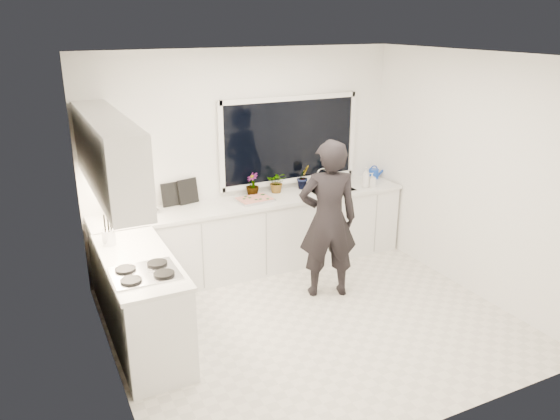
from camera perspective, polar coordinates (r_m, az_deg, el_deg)
floor at (r=5.87m, az=3.42°, el=-11.66°), size 4.00×3.50×0.02m
wall_back at (r=6.82m, az=-3.64°, el=5.23°), size 4.00×0.02×2.70m
wall_left at (r=4.69m, az=-18.17°, el=-2.41°), size 0.02×3.50×2.70m
wall_right at (r=6.50m, az=19.34°, el=3.44°), size 0.02×3.50×2.70m
ceiling at (r=5.04m, az=4.06°, el=15.88°), size 4.00×3.50×0.02m
window at (r=6.99m, az=1.02°, el=7.30°), size 1.80×0.02×1.00m
base_cabinets_back at (r=6.83m, az=-2.48°, el=-2.76°), size 3.92×0.58×0.88m
base_cabinets_left at (r=5.43m, az=-14.16°, el=-9.55°), size 0.58×1.60×0.88m
countertop_back at (r=6.66m, az=-2.50°, el=0.87°), size 3.94×0.62×0.04m
countertop_left at (r=5.23m, az=-14.57°, el=-5.13°), size 0.62×1.60×0.04m
upper_cabinets at (r=5.24m, az=-17.55°, el=5.64°), size 0.34×2.10×0.70m
sink at (r=7.14m, az=5.21°, el=1.84°), size 0.58×0.42×0.14m
faucet at (r=7.26m, az=4.43°, el=3.48°), size 0.03×0.03×0.22m
stovetop at (r=4.90m, az=-13.96°, el=-6.35°), size 0.56×0.48×0.03m
person at (r=6.07m, az=5.05°, el=-1.01°), size 0.77×0.62×1.81m
pizza_tray at (r=6.62m, az=-2.69°, el=1.07°), size 0.45×0.35×0.03m
pizza at (r=6.62m, az=-2.69°, el=1.21°), size 0.41×0.31×0.01m
watering_can at (r=7.67m, az=9.75°, el=3.76°), size 0.16×0.16×0.13m
paper_towel_roll at (r=6.35m, az=-13.38°, el=0.83°), size 0.12×0.12×0.26m
knife_block at (r=6.32m, az=-17.17°, el=0.21°), size 0.14×0.11×0.22m
utensil_crock at (r=5.58m, az=-17.45°, el=-2.73°), size 0.15×0.15×0.16m
picture_frame_large at (r=6.54m, az=-11.36°, el=1.60°), size 0.22×0.04×0.28m
picture_frame_small at (r=6.59m, az=-9.58°, el=1.95°), size 0.25×0.07×0.30m
herb_plants at (r=6.96m, az=0.71°, el=3.16°), size 1.33×0.31×0.32m
soap_bottles at (r=7.23m, az=9.14°, el=3.32°), size 0.22×0.13×0.27m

